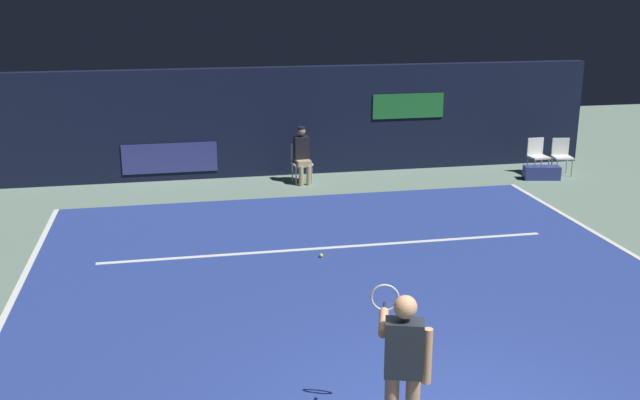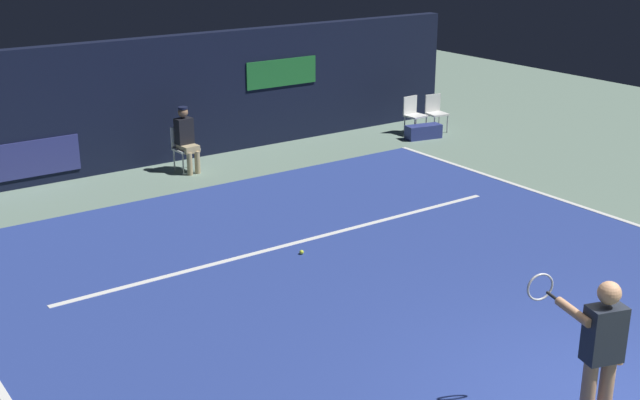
{
  "view_description": "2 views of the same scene",
  "coord_description": "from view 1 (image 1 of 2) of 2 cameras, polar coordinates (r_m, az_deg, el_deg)",
  "views": [
    {
      "loc": [
        -2.54,
        -5.99,
        4.47
      ],
      "look_at": [
        -0.27,
        5.4,
        1.06
      ],
      "focal_mm": 41.38,
      "sensor_mm": 36.0,
      "label": 1
    },
    {
      "loc": [
        -6.67,
        -4.12,
        4.88
      ],
      "look_at": [
        -0.06,
        5.27,
        0.92
      ],
      "focal_mm": 46.24,
      "sensor_mm": 36.0,
      "label": 2
    }
  ],
  "objects": [
    {
      "name": "court_surface",
      "position": [
        11.36,
        2.62,
        -6.8
      ],
      "size": [
        10.17,
        10.28,
        0.01
      ],
      "primitive_type": "cube",
      "color": "navy",
      "rests_on": "ground"
    },
    {
      "name": "line_sideline_right",
      "position": [
        11.35,
        -23.2,
        -8.18
      ],
      "size": [
        0.1,
        10.28,
        0.01
      ],
      "primitive_type": "cube",
      "color": "white",
      "rests_on": "court_surface"
    },
    {
      "name": "tennis_player",
      "position": [
        7.19,
        6.43,
        -12.7
      ],
      "size": [
        0.5,
        1.04,
        1.73
      ],
      "color": "tan",
      "rests_on": "ground"
    },
    {
      "name": "ground_plane",
      "position": [
        11.36,
        2.62,
        -6.83
      ],
      "size": [
        30.8,
        30.8,
        0.0
      ],
      "primitive_type": "plane",
      "color": "slate"
    },
    {
      "name": "courtside_chair_far",
      "position": [
        18.87,
        18.19,
        3.38
      ],
      "size": [
        0.49,
        0.47,
        0.88
      ],
      "color": "white",
      "rests_on": "ground"
    },
    {
      "name": "equipment_bag",
      "position": [
        18.32,
        16.77,
        2.04
      ],
      "size": [
        0.89,
        0.48,
        0.32
      ],
      "primitive_type": "cube",
      "rotation": [
        0.0,
        0.0,
        -0.19
      ],
      "color": "navy",
      "rests_on": "ground"
    },
    {
      "name": "line_judge_on_chair",
      "position": [
        17.11,
        -1.4,
        3.56
      ],
      "size": [
        0.47,
        0.56,
        1.32
      ],
      "color": "white",
      "rests_on": "ground"
    },
    {
      "name": "line_service",
      "position": [
        12.99,
        0.73,
        -3.71
      ],
      "size": [
        7.94,
        0.1,
        0.01
      ],
      "primitive_type": "cube",
      "color": "white",
      "rests_on": "court_surface"
    },
    {
      "name": "courtside_chair_near",
      "position": [
        18.73,
        16.46,
        3.44
      ],
      "size": [
        0.46,
        0.44,
        0.88
      ],
      "color": "white",
      "rests_on": "ground"
    },
    {
      "name": "tennis_ball",
      "position": [
        12.54,
        0.09,
        -4.31
      ],
      "size": [
        0.07,
        0.07,
        0.07
      ],
      "primitive_type": "sphere",
      "color": "#CCE033",
      "rests_on": "court_surface"
    },
    {
      "name": "back_wall",
      "position": [
        17.86,
        -2.92,
        6.09
      ],
      "size": [
        15.49,
        0.33,
        2.6
      ],
      "color": "black",
      "rests_on": "ground"
    }
  ]
}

